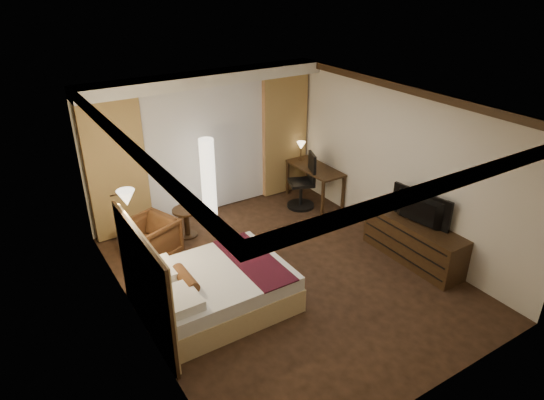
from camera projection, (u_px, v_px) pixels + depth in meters
floor at (286, 276)px, 7.54m from camera, size 4.50×5.50×0.01m
ceiling at (288, 105)px, 6.35m from camera, size 4.50×5.50×0.01m
back_wall at (205, 144)px, 9.03m from camera, size 4.50×0.02×2.70m
left_wall at (133, 241)px, 5.87m from camera, size 0.02×5.50×2.70m
right_wall at (399, 166)px, 8.03m from camera, size 0.02×5.50×2.70m
crown_molding at (288, 110)px, 6.38m from camera, size 4.50×5.50×0.12m
soffit at (206, 78)px, 8.29m from camera, size 4.50×0.50×0.20m
curtain_sheer at (207, 150)px, 9.01m from camera, size 2.48×0.04×2.45m
curtain_left_drape at (117, 170)px, 8.15m from camera, size 1.00×0.14×2.45m
curtain_right_drape at (284, 135)px, 9.79m from camera, size 1.00×0.14×2.45m
wall_sconce at (126, 198)px, 6.33m from camera, size 0.24×0.24×0.24m
bed at (218, 289)px, 6.76m from camera, size 1.95×1.52×0.57m
headboard at (145, 285)px, 6.08m from camera, size 0.12×1.82×1.50m
armchair at (150, 237)px, 7.86m from camera, size 0.90×0.93×0.76m
side_table at (187, 223)px, 8.54m from camera, size 0.48×0.48×0.52m
floor_lamp at (209, 183)px, 8.68m from camera, size 0.35×0.35×1.68m
desk at (314, 184)px, 9.74m from camera, size 0.55×1.29×0.75m
desk_lamp at (301, 152)px, 9.87m from camera, size 0.18×0.18×0.34m
office_chair at (301, 181)px, 9.44m from camera, size 0.70×0.70×1.12m
dresser at (413, 241)px, 7.81m from camera, size 0.50×1.77×0.69m
television at (417, 206)px, 7.51m from camera, size 0.74×1.12×0.14m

